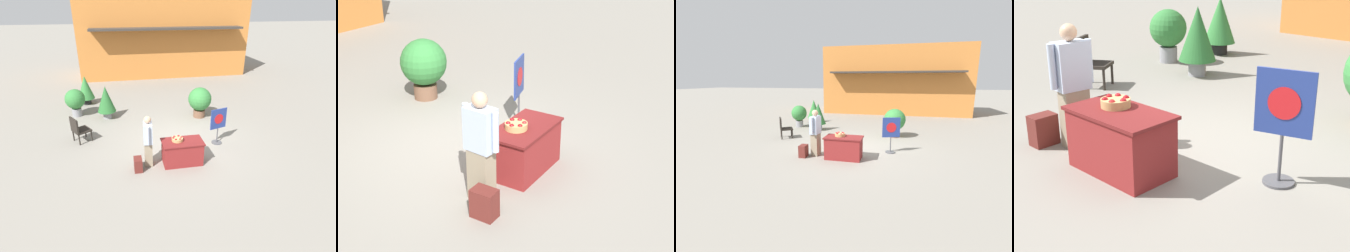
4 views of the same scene
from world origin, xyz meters
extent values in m
plane|color=gray|center=(0.00, 0.00, 0.00)|extent=(120.00, 120.00, 0.00)
cube|color=#C67533|center=(1.13, 10.68, 2.56)|extent=(10.88, 4.05, 5.12)
cube|color=#38332D|center=(1.13, 8.21, 3.17)|extent=(9.25, 0.90, 0.12)
cube|color=maroon|center=(-0.25, -1.33, 0.36)|extent=(1.20, 0.67, 0.71)
cube|color=maroon|center=(-0.25, -1.33, 0.73)|extent=(1.27, 0.71, 0.04)
cylinder|color=tan|center=(-0.39, -1.26, 0.80)|extent=(0.35, 0.35, 0.10)
sphere|color=red|center=(-0.27, -1.25, 0.84)|extent=(0.08, 0.08, 0.08)
sphere|color=#A30F14|center=(-0.34, -1.15, 0.84)|extent=(0.08, 0.08, 0.08)
sphere|color=red|center=(-0.47, -1.16, 0.84)|extent=(0.08, 0.08, 0.08)
sphere|color=#A30F14|center=(-0.52, -1.25, 0.84)|extent=(0.08, 0.08, 0.08)
sphere|color=#A30F14|center=(-0.46, -1.36, 0.84)|extent=(0.08, 0.08, 0.08)
sphere|color=red|center=(-0.33, -1.37, 0.84)|extent=(0.08, 0.08, 0.08)
cube|color=gray|center=(-1.29, -1.23, 0.39)|extent=(0.27, 0.36, 0.78)
cube|color=silver|center=(-1.29, -1.23, 1.09)|extent=(0.30, 0.44, 0.62)
sphere|color=tan|center=(-1.29, -1.23, 1.51)|extent=(0.22, 0.22, 0.22)
cylinder|color=silver|center=(-1.26, -0.97, 1.12)|extent=(0.09, 0.09, 0.57)
cylinder|color=silver|center=(-1.31, -1.49, 1.12)|extent=(0.09, 0.09, 0.57)
cube|color=maroon|center=(-1.64, -1.52, 0.21)|extent=(0.24, 0.34, 0.42)
cylinder|color=#4C4C51|center=(1.28, -0.33, 0.01)|extent=(0.36, 0.36, 0.03)
cylinder|color=#4C4C51|center=(1.28, -0.33, 0.31)|extent=(0.04, 0.04, 0.55)
cube|color=navy|center=(1.28, -0.33, 0.94)|extent=(0.62, 0.21, 0.73)
cylinder|color=red|center=(1.28, -0.35, 0.94)|extent=(0.35, 0.10, 0.36)
cylinder|color=#28231E|center=(-3.39, 1.07, 0.20)|extent=(0.05, 0.05, 0.40)
cylinder|color=#28231E|center=(-3.14, 0.67, 0.20)|extent=(0.05, 0.05, 0.40)
cylinder|color=#28231E|center=(-3.79, 0.81, 0.20)|extent=(0.05, 0.05, 0.40)
cylinder|color=#28231E|center=(-3.53, 0.42, 0.20)|extent=(0.05, 0.05, 0.40)
cube|color=#28231E|center=(-3.46, 0.74, 0.43)|extent=(0.76, 0.76, 0.06)
cube|color=#28231E|center=(-3.67, 0.61, 0.70)|extent=(0.35, 0.50, 0.50)
cylinder|color=brown|center=(1.35, 2.10, 0.16)|extent=(0.51, 0.51, 0.32)
sphere|color=#337A38|center=(1.35, 2.10, 0.82)|extent=(1.00, 1.00, 1.00)
cylinder|color=gray|center=(-2.61, 2.70, 0.16)|extent=(0.37, 0.37, 0.32)
cone|color=#28662D|center=(-2.61, 2.70, 0.87)|extent=(0.78, 0.78, 1.10)
cylinder|color=black|center=(-3.63, 4.71, 0.14)|extent=(0.41, 0.41, 0.29)
cone|color=#337A38|center=(-3.63, 4.71, 0.85)|extent=(0.79, 0.79, 1.12)
cylinder|color=gray|center=(-3.94, 3.19, 0.18)|extent=(0.41, 0.41, 0.36)
sphere|color=#337A38|center=(-3.94, 3.19, 0.79)|extent=(0.86, 0.86, 0.86)
camera|label=1|loc=(-2.00, -8.13, 4.58)|focal=28.00mm
camera|label=2|loc=(-5.92, -4.52, 3.72)|focal=50.00mm
camera|label=3|loc=(1.47, -8.42, 2.63)|focal=24.00mm
camera|label=4|loc=(3.70, -4.51, 2.45)|focal=50.00mm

